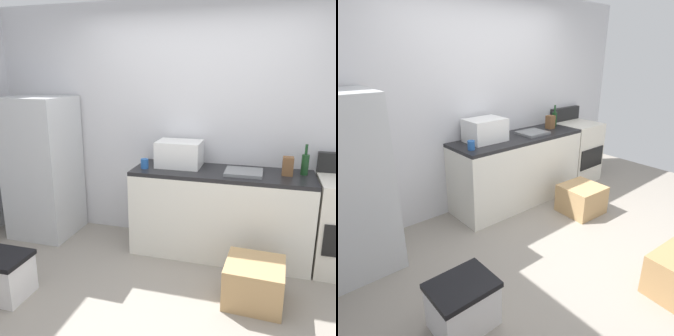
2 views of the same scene
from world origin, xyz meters
TOP-DOWN VIEW (x-y plane):
  - ground_plane at (0.00, 0.00)m, footprint 6.00×6.00m
  - wall_back at (0.00, 1.55)m, footprint 5.00×0.10m
  - kitchen_counter at (0.30, 1.20)m, footprint 1.80×0.60m
  - refrigerator at (-1.75, 1.15)m, footprint 0.68×0.66m
  - microwave at (-0.16, 1.28)m, footprint 0.46×0.34m
  - sink_basin at (0.52, 1.16)m, footprint 0.36×0.32m
  - wine_bottle at (1.09, 1.30)m, footprint 0.07×0.07m
  - coffee_mug at (-0.48, 1.09)m, footprint 0.08×0.08m
  - knife_block at (0.93, 1.23)m, footprint 0.10×0.10m
  - cardboard_box_small at (0.70, 0.45)m, footprint 0.49×0.48m
  - storage_bin at (-1.36, -0.07)m, footprint 0.46×0.36m

SIDE VIEW (x-z plane):
  - ground_plane at x=0.00m, z-range 0.00..0.00m
  - cardboard_box_small at x=0.70m, z-range 0.00..0.35m
  - storage_bin at x=-1.36m, z-range 0.00..0.38m
  - kitchen_counter at x=0.30m, z-range 0.00..0.90m
  - refrigerator at x=-1.75m, z-range 0.00..1.61m
  - sink_basin at x=0.52m, z-range 0.90..0.93m
  - coffee_mug at x=-0.48m, z-range 0.90..1.00m
  - knife_block at x=0.93m, z-range 0.90..1.08m
  - wine_bottle at x=1.09m, z-range 0.86..1.16m
  - microwave at x=-0.16m, z-range 0.90..1.17m
  - wall_back at x=0.00m, z-range 0.00..2.60m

